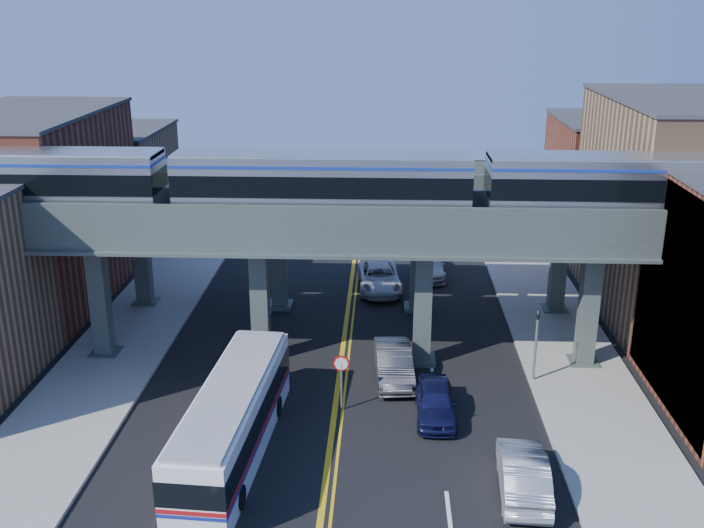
{
  "coord_description": "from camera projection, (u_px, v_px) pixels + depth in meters",
  "views": [
    {
      "loc": [
        2.1,
        -27.66,
        17.23
      ],
      "look_at": [
        0.52,
        8.36,
        4.99
      ],
      "focal_mm": 40.0,
      "sensor_mm": 36.0,
      "label": 1
    }
  ],
  "objects": [
    {
      "name": "car_lane_b",
      "position": [
        394.0,
        364.0,
        37.18
      ],
      "size": [
        2.02,
        4.94,
        1.59
      ],
      "primitive_type": "imported",
      "rotation": [
        0.0,
        0.0,
        0.07
      ],
      "color": "#333436",
      "rests_on": "ground"
    },
    {
      "name": "car_lane_a",
      "position": [
        436.0,
        402.0,
        33.79
      ],
      "size": [
        1.71,
        4.26,
        1.45
      ],
      "primitive_type": "imported",
      "rotation": [
        0.0,
        0.0,
        -0.0
      ],
      "color": "#0F1239",
      "rests_on": "ground"
    },
    {
      "name": "sidewalk_west",
      "position": [
        128.0,
        338.0,
        41.7
      ],
      "size": [
        5.0,
        70.0,
        0.16
      ],
      "primitive_type": "cube",
      "color": "gray",
      "rests_on": "ground"
    },
    {
      "name": "transit_bus",
      "position": [
        233.0,
        421.0,
        30.85
      ],
      "size": [
        3.19,
        11.16,
        2.84
      ],
      "rotation": [
        0.0,
        0.0,
        1.5
      ],
      "color": "white",
      "rests_on": "ground"
    },
    {
      "name": "building_east_c",
      "position": [
        611.0,
        183.0,
        57.01
      ],
      "size": [
        8.0,
        10.0,
        9.0
      ],
      "primitive_type": "cube",
      "color": "brown",
      "rests_on": "ground"
    },
    {
      "name": "car_lane_d",
      "position": [
        429.0,
        265.0,
        51.16
      ],
      "size": [
        2.03,
        4.94,
        1.43
      ],
      "primitive_type": "imported",
      "rotation": [
        0.0,
        0.0,
        -0.01
      ],
      "color": "silver",
      "rests_on": "ground"
    },
    {
      "name": "transit_train",
      "position": [
        322.0,
        183.0,
        36.47
      ],
      "size": [
        42.79,
        2.68,
        3.11
      ],
      "color": "black",
      "rests_on": "elevated_viaduct_near"
    },
    {
      "name": "traffic_signal",
      "position": [
        536.0,
        338.0,
        36.35
      ],
      "size": [
        0.15,
        0.18,
        4.1
      ],
      "color": "slate",
      "rests_on": "ground"
    },
    {
      "name": "car_lane_c",
      "position": [
        379.0,
        278.0,
        48.73
      ],
      "size": [
        2.99,
        5.67,
        1.52
      ],
      "primitive_type": "imported",
      "rotation": [
        0.0,
        0.0,
        0.09
      ],
      "color": "silver",
      "rests_on": "ground"
    },
    {
      "name": "car_parked_curb",
      "position": [
        523.0,
        474.0,
        28.58
      ],
      "size": [
        1.99,
        4.9,
        1.58
      ],
      "primitive_type": "imported",
      "rotation": [
        0.0,
        0.0,
        3.08
      ],
      "color": "#A3A3A7",
      "rests_on": "ground"
    },
    {
      "name": "elevated_viaduct_near",
      "position": [
        341.0,
        237.0,
        37.28
      ],
      "size": [
        52.0,
        3.6,
        7.4
      ],
      "color": "#414C48",
      "rests_on": "ground"
    },
    {
      "name": "mural_panel",
      "position": [
        675.0,
        307.0,
        33.44
      ],
      "size": [
        0.1,
        9.5,
        9.5
      ],
      "primitive_type": "cube",
      "color": "teal",
      "rests_on": "ground"
    },
    {
      "name": "building_east_b",
      "position": [
        676.0,
        208.0,
        44.23
      ],
      "size": [
        8.0,
        14.0,
        12.0
      ],
      "primitive_type": "cube",
      "color": "#836044",
      "rests_on": "ground"
    },
    {
      "name": "building_west_b",
      "position": [
        34.0,
        209.0,
        45.92
      ],
      "size": [
        8.0,
        14.0,
        11.0
      ],
      "primitive_type": "cube",
      "color": "brown",
      "rests_on": "ground"
    },
    {
      "name": "stop_sign",
      "position": [
        341.0,
        374.0,
        34.05
      ],
      "size": [
        0.76,
        0.09,
        2.63
      ],
      "color": "slate",
      "rests_on": "ground"
    },
    {
      "name": "elevated_viaduct_far",
      "position": [
        348.0,
        201.0,
        43.9
      ],
      "size": [
        52.0,
        3.6,
        7.4
      ],
      "color": "#414C48",
      "rests_on": "ground"
    },
    {
      "name": "ground",
      "position": [
        330.0,
        446.0,
        31.79
      ],
      "size": [
        120.0,
        120.0,
        0.0
      ],
      "primitive_type": "plane",
      "color": "black",
      "rests_on": "ground"
    },
    {
      "name": "sidewalk_east",
      "position": [
        564.0,
        346.0,
        40.75
      ],
      "size": [
        5.0,
        70.0,
        0.16
      ],
      "primitive_type": "cube",
      "color": "gray",
      "rests_on": "ground"
    },
    {
      "name": "building_west_c",
      "position": [
        111.0,
        185.0,
        58.7
      ],
      "size": [
        8.0,
        10.0,
        8.0
      ],
      "primitive_type": "cube",
      "color": "#836044",
      "rests_on": "ground"
    }
  ]
}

